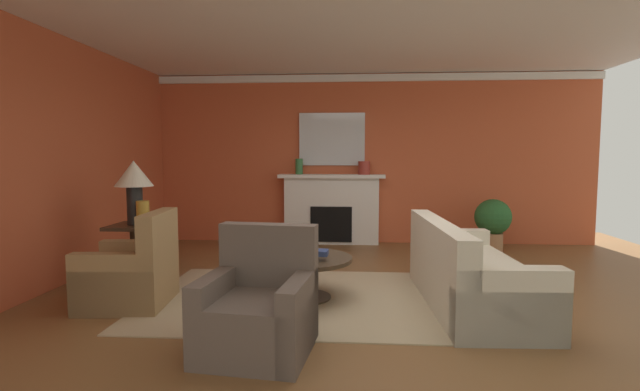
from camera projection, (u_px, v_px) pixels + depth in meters
name	position (u px, v px, depth m)	size (l,w,h in m)	color
ground_plane	(373.00, 302.00, 4.75)	(9.31, 9.31, 0.00)	brown
wall_fireplace	(365.00, 159.00, 7.98)	(7.76, 0.12, 2.90)	#C65633
wall_window	(48.00, 161.00, 5.18)	(0.12, 7.22, 2.90)	#C65633
ceiling_panel	(374.00, 19.00, 4.80)	(7.76, 7.22, 0.06)	white
crown_moulding	(366.00, 78.00, 7.78)	(7.76, 0.08, 0.12)	white
area_rug	(304.00, 298.00, 4.85)	(3.25, 2.27, 0.01)	tan
fireplace	(331.00, 211.00, 7.88)	(1.80, 0.35, 1.19)	white
mantel_mirror	(332.00, 139.00, 7.90)	(1.12, 0.04, 0.90)	silver
sofa	(468.00, 276.00, 4.62)	(0.99, 2.14, 0.85)	beige
armchair_near_window	(132.00, 275.00, 4.64)	(0.87, 0.87, 0.95)	#9E7A4C
armchair_facing_fireplace	(258.00, 312.00, 3.54)	(0.89, 0.89, 0.95)	brown
coffee_table	(304.00, 268.00, 4.82)	(1.00, 1.00, 0.45)	#3D2D1E
side_table	(136.00, 250.00, 5.43)	(0.56, 0.56, 0.70)	#3D2D1E
table_lamp	(134.00, 180.00, 5.36)	(0.44, 0.44, 0.75)	black
vase_on_side_table	(143.00, 214.00, 5.26)	(0.14, 0.14, 0.29)	#B7892D
vase_mantel_left	(299.00, 166.00, 7.81)	(0.13, 0.13, 0.27)	#33703D
vase_mantel_right	(364.00, 168.00, 7.73)	(0.20, 0.20, 0.22)	#9E3328
book_red_cover	(306.00, 254.00, 4.82)	(0.23, 0.15, 0.05)	tan
book_art_folio	(316.00, 253.00, 4.66)	(0.24, 0.17, 0.05)	navy
potted_plant	(493.00, 221.00, 7.19)	(0.56, 0.56, 0.83)	#A8754C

